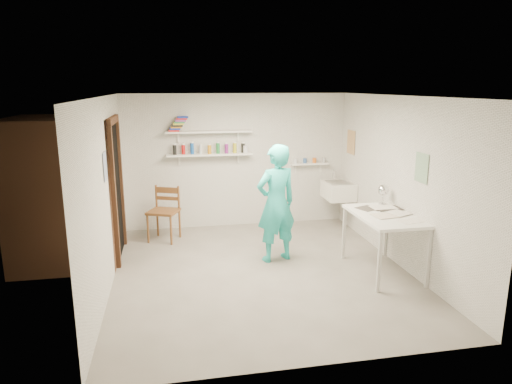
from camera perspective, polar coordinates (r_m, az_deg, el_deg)
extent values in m
cube|color=slate|center=(6.46, 0.68, -9.99)|extent=(4.00, 4.50, 0.02)
cube|color=silver|center=(5.94, 0.74, 11.99)|extent=(4.00, 4.50, 0.02)
cube|color=silver|center=(8.28, -2.43, 3.90)|extent=(4.00, 0.02, 2.40)
cube|color=silver|center=(3.99, 7.27, -6.50)|extent=(4.00, 0.02, 2.40)
cube|color=silver|center=(6.03, -18.36, -0.29)|extent=(0.02, 4.50, 2.40)
cube|color=silver|center=(6.78, 17.61, 1.21)|extent=(0.02, 4.50, 2.40)
cube|color=black|center=(7.09, -17.05, 0.09)|extent=(0.02, 0.90, 2.00)
cube|color=brown|center=(7.19, -22.70, 0.24)|extent=(1.40, 1.50, 2.10)
cube|color=brown|center=(6.93, -17.47, 8.58)|extent=(0.06, 1.05, 0.10)
cube|color=brown|center=(6.60, -17.31, -0.87)|extent=(0.06, 0.10, 2.00)
cube|color=brown|center=(7.57, -16.52, 0.94)|extent=(0.06, 0.10, 2.00)
cube|color=white|center=(8.07, -5.83, 4.68)|extent=(1.50, 0.22, 0.03)
cube|color=white|center=(8.02, -5.90, 7.51)|extent=(1.50, 0.22, 0.03)
cube|color=white|center=(8.50, 6.71, 3.53)|extent=(0.70, 0.14, 0.03)
cube|color=#334C7F|center=(6.01, -18.34, 3.08)|extent=(0.01, 0.28, 0.36)
cube|color=#995933|center=(8.32, 11.78, 6.12)|extent=(0.01, 0.34, 0.42)
cube|color=#3F724C|center=(6.24, 19.99, 2.85)|extent=(0.01, 0.30, 0.38)
cube|color=white|center=(8.28, 10.25, 0.18)|extent=(0.48, 0.60, 0.30)
imported|color=#28CBC3|center=(6.61, 2.54, -1.45)|extent=(0.72, 0.58, 1.73)
cylinder|color=#D2B78F|center=(6.76, 2.68, 1.39)|extent=(0.31, 0.12, 0.31)
cube|color=brown|center=(7.71, -11.50, -2.41)|extent=(0.60, 0.59, 0.99)
cube|color=white|center=(6.54, 15.59, -6.22)|extent=(0.75, 1.25, 0.83)
sphere|color=silver|center=(6.88, 15.63, 0.27)|extent=(0.16, 0.16, 0.16)
cylinder|color=black|center=(8.02, -10.29, 5.22)|extent=(0.06, 0.06, 0.17)
cylinder|color=red|center=(8.03, -9.18, 5.26)|extent=(0.06, 0.06, 0.17)
cylinder|color=blue|center=(8.03, -8.07, 5.31)|extent=(0.06, 0.06, 0.17)
cylinder|color=white|center=(8.04, -6.96, 5.35)|extent=(0.06, 0.06, 0.17)
cylinder|color=orange|center=(8.05, -5.85, 5.39)|extent=(0.06, 0.06, 0.17)
cylinder|color=#268C3F|center=(8.07, -4.74, 5.43)|extent=(0.06, 0.06, 0.17)
cylinder|color=#8C268C|center=(8.09, -3.64, 5.46)|extent=(0.06, 0.06, 0.17)
cylinder|color=gold|center=(8.11, -2.55, 5.49)|extent=(0.06, 0.06, 0.17)
cylinder|color=black|center=(8.13, -1.46, 5.53)|extent=(0.06, 0.06, 0.17)
cube|color=red|center=(7.99, -10.23, 7.56)|extent=(0.18, 0.14, 0.03)
cube|color=#1933A5|center=(7.98, -10.09, 7.77)|extent=(0.18, 0.14, 0.03)
cube|color=orange|center=(7.98, -9.96, 7.97)|extent=(0.18, 0.14, 0.03)
cube|color=black|center=(7.98, -9.82, 8.18)|extent=(0.18, 0.14, 0.03)
cube|color=yellow|center=(7.98, -9.68, 8.38)|extent=(0.18, 0.14, 0.03)
cube|color=#338C4C|center=(7.98, -9.55, 8.59)|extent=(0.18, 0.14, 0.03)
cube|color=#8C3F8C|center=(7.97, -9.41, 8.80)|extent=(0.18, 0.14, 0.03)
cube|color=red|center=(7.97, -9.27, 9.00)|extent=(0.18, 0.14, 0.03)
cube|color=#1933A5|center=(7.97, -9.13, 9.21)|extent=(0.18, 0.14, 0.03)
cylinder|color=silver|center=(8.43, 5.39, 3.90)|extent=(0.07, 0.07, 0.09)
cylinder|color=#335999|center=(8.47, 6.28, 3.92)|extent=(0.07, 0.07, 0.09)
cylinder|color=orange|center=(8.52, 7.17, 3.94)|extent=(0.07, 0.07, 0.09)
cylinder|color=#999999|center=(8.56, 8.05, 3.96)|extent=(0.07, 0.07, 0.09)
cube|color=silver|center=(6.41, 15.82, -2.69)|extent=(0.30, 0.22, 0.00)
cube|color=#4C4742|center=(6.41, 15.83, -2.66)|extent=(0.30, 0.22, 0.00)
cube|color=beige|center=(6.41, 15.83, -2.62)|extent=(0.30, 0.22, 0.00)
cube|color=#383330|center=(6.41, 15.83, -2.59)|extent=(0.30, 0.22, 0.00)
cube|color=silver|center=(6.41, 15.83, -2.55)|extent=(0.30, 0.22, 0.00)
cube|color=silver|center=(6.41, 15.83, -2.52)|extent=(0.30, 0.22, 0.00)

